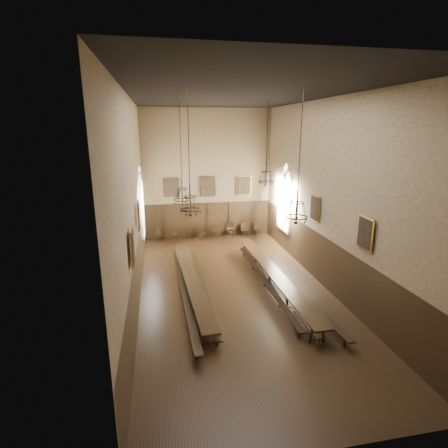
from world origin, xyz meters
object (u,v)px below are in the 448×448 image
object	(u,v)px
chair_1	(173,236)
chandelier_back_left	(182,194)
chair_5	(230,233)
chair_7	(257,232)
bench_left_inner	(203,288)
table_right	(274,279)
chair_3	(202,235)
chair_2	(190,236)
chandelier_front_left	(190,202)
chair_6	(244,232)
bench_left_outer	(184,290)
bench_right_outer	(288,283)
chair_0	(159,238)
chandelier_back_right	(266,176)
bench_right_inner	(265,282)
table_left	(191,285)
chandelier_front_right	(297,209)
chair_4	(214,234)

from	to	relation	value
chair_1	chandelier_back_left	distance (m)	6.88
chair_5	chair_7	xyz separation A→B (m)	(2.02, -0.09, -0.02)
bench_left_inner	chair_1	size ratio (longest dim) A/B	9.25
table_right	chair_3	distance (m)	8.83
chair_2	chandelier_front_left	xyz separation A→B (m)	(-0.85, -10.62, 4.65)
chair_6	chair_5	bearing A→B (deg)	163.35
bench_left_outer	chair_7	size ratio (longest dim) A/B	10.69
bench_left_outer	bench_right_outer	distance (m)	5.10
chair_7	chair_0	bearing A→B (deg)	172.01
chair_3	chair_5	distance (m)	2.05
bench_left_outer	chandelier_back_right	size ratio (longest dim) A/B	2.50
bench_right_inner	chair_2	distance (m)	8.95
table_left	chair_1	distance (m)	8.30
chair_5	chandelier_front_left	distance (m)	12.22
bench_right_inner	chandelier_front_right	xyz separation A→B (m)	(0.37, -2.64, 4.28)
table_right	chair_6	bearing A→B (deg)	85.91
bench_right_inner	chair_4	xyz separation A→B (m)	(-1.16, 8.46, -0.01)
bench_right_inner	chair_7	xyz separation A→B (m)	(2.02, 8.42, 0.02)
table_right	chair_1	bearing A→B (deg)	117.97
bench_left_outer	bench_right_outer	xyz separation A→B (m)	(5.10, -0.13, 0.01)
table_left	chandelier_front_right	size ratio (longest dim) A/B	2.01
chair_0	chair_2	world-z (taller)	chair_0
chair_2	chair_4	distance (m)	1.77
chair_2	chair_5	size ratio (longest dim) A/B	0.86
table_right	bench_right_inner	bearing A→B (deg)	168.54
bench_left_inner	chair_4	bearing A→B (deg)	77.21
table_left	bench_right_inner	xyz separation A→B (m)	(3.62, -0.13, -0.11)
chair_7	chandelier_front_left	distance (m)	12.92
chandelier_front_right	bench_left_inner	bearing A→B (deg)	143.47
chair_6	table_right	bearing A→B (deg)	-109.68
bench_right_inner	chair_6	bearing A→B (deg)	82.97
bench_right_inner	chandelier_back_right	xyz separation A→B (m)	(0.64, 2.32, 4.96)
chair_5	chandelier_front_left	size ratio (longest dim) A/B	0.23
chandelier_front_right	chair_6	bearing A→B (deg)	86.50
table_right	chandelier_front_right	xyz separation A→B (m)	(-0.07, -2.56, 4.14)
bench_left_outer	chair_0	size ratio (longest dim) A/B	11.77
table_right	table_left	bearing A→B (deg)	176.87
bench_right_inner	chandelier_back_right	size ratio (longest dim) A/B	2.28
chair_7	chair_2	bearing A→B (deg)	171.47
bench_right_outer	chandelier_back_left	xyz separation A→B (m)	(-4.83, 3.20, 4.00)
table_left	table_right	bearing A→B (deg)	-3.13
bench_left_inner	bench_right_outer	size ratio (longest dim) A/B	0.86
chandelier_back_left	chandelier_front_left	distance (m)	5.03
chandelier_back_left	bench_right_inner	bearing A→B (deg)	-37.23
chair_6	chandelier_back_right	bearing A→B (deg)	-109.39
bench_right_outer	chair_7	bearing A→B (deg)	83.96
chair_3	chandelier_front_left	distance (m)	11.64
bench_left_inner	chair_5	size ratio (longest dim) A/B	9.01
chair_1	chair_3	world-z (taller)	chair_1
chair_3	chandelier_back_left	xyz separation A→B (m)	(-1.69, -5.55, 4.02)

